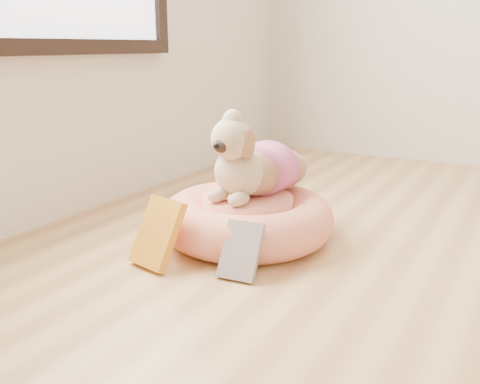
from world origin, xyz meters
The scene contains 4 objects.
pet_bed centered at (-1.23, 0.53, 0.08)m, with size 0.62×0.62×0.16m.
dog centered at (-1.22, 0.56, 0.32)m, with size 0.30×0.44×0.32m, color brown, non-canonical shape.
book_yellow centered at (-1.37, 0.19, 0.11)m, with size 0.15×0.03×0.23m, color yellow.
book_white centered at (-1.10, 0.24, 0.08)m, with size 0.12×0.02×0.18m, color white.
Camera 1 is at (-0.37, -1.07, 0.68)m, focal length 40.00 mm.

